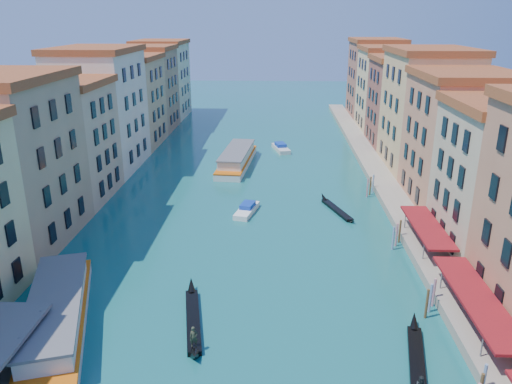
% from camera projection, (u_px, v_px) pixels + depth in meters
% --- Properties ---
extents(left_bank_palazzos, '(12.80, 128.40, 21.00)m').
position_uv_depth(left_bank_palazzos, '(88.00, 121.00, 81.10)').
color(left_bank_palazzos, '#CBB18D').
rests_on(left_bank_palazzos, ground).
extents(right_bank_palazzos, '(12.80, 128.40, 21.00)m').
position_uv_depth(right_bank_palazzos, '(436.00, 123.00, 79.03)').
color(right_bank_palazzos, '#A15439').
rests_on(right_bank_palazzos, ground).
extents(quay, '(4.00, 140.00, 1.00)m').
position_uv_depth(quay, '(380.00, 178.00, 82.45)').
color(quay, gray).
rests_on(quay, ground).
extents(restaurant_awnings, '(3.20, 44.55, 3.12)m').
position_uv_depth(restaurant_awnings, '(480.00, 302.00, 42.05)').
color(restaurant_awnings, maroon).
rests_on(restaurant_awnings, ground).
extents(mooring_poles_right, '(1.44, 54.24, 3.20)m').
position_uv_depth(mooring_poles_right, '(422.00, 284.00, 48.20)').
color(mooring_poles_right, '#54381C').
rests_on(mooring_poles_right, ground).
extents(vaporetto_near, '(10.47, 20.82, 3.03)m').
position_uv_depth(vaporetto_near, '(57.00, 314.00, 43.20)').
color(vaporetto_near, silver).
rests_on(vaporetto_near, ground).
extents(vaporetto_far, '(6.32, 20.36, 2.98)m').
position_uv_depth(vaporetto_far, '(237.00, 158.00, 90.93)').
color(vaporetto_far, silver).
rests_on(vaporetto_far, ground).
extents(gondola_fore, '(3.33, 12.58, 2.52)m').
position_uv_depth(gondola_fore, '(193.00, 318.00, 44.23)').
color(gondola_fore, black).
rests_on(gondola_fore, ground).
extents(gondola_right, '(3.43, 12.31, 2.47)m').
position_uv_depth(gondola_right, '(417.00, 363.00, 38.44)').
color(gondola_right, black).
rests_on(gondola_right, ground).
extents(gondola_far, '(4.39, 10.35, 1.52)m').
position_uv_depth(gondola_far, '(336.00, 209.00, 69.79)').
color(gondola_far, black).
rests_on(gondola_far, ground).
extents(motorboat_mid, '(3.37, 6.55, 1.30)m').
position_uv_depth(motorboat_mid, '(247.00, 209.00, 69.06)').
color(motorboat_mid, white).
rests_on(motorboat_mid, ground).
extents(motorboat_far, '(3.95, 7.41, 1.47)m').
position_uv_depth(motorboat_far, '(281.00, 148.00, 101.18)').
color(motorboat_far, silver).
rests_on(motorboat_far, ground).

